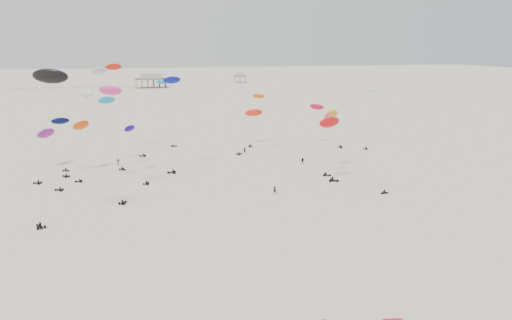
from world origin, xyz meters
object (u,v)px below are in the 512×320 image
object	(u,v)px
rig_9	(172,104)
pavilion_main	(151,82)
spectator_0	(275,193)
rig_0	(321,114)
rig_4	(109,111)
pavilion_small	(240,78)

from	to	relation	value
rig_9	pavilion_main	bearing A→B (deg)	9.21
pavilion_main	spectator_0	world-z (taller)	pavilion_main
rig_0	rig_4	size ratio (longest dim) A/B	0.73
pavilion_main	rig_4	distance (m)	226.31
rig_0	rig_9	size ratio (longest dim) A/B	0.63
pavilion_main	rig_4	world-z (taller)	rig_4
rig_0	spectator_0	bearing A→B (deg)	61.87
pavilion_main	rig_0	xyz separation A→B (m)	(41.80, -216.22, 4.92)
pavilion_main	rig_9	xyz separation A→B (m)	(-4.36, -235.87, 11.43)
pavilion_small	rig_9	distance (m)	276.34
pavilion_main	rig_0	bearing A→B (deg)	-79.06
pavilion_main	spectator_0	distance (m)	263.51
rig_4	rig_9	size ratio (longest dim) A/B	0.86
pavilion_main	rig_4	xyz separation A→B (m)	(-19.46, -225.29, 8.99)
rig_0	pavilion_main	bearing A→B (deg)	-76.23
pavilion_small	spectator_0	size ratio (longest dim) A/B	4.56
pavilion_main	rig_0	world-z (taller)	rig_0
pavilion_small	rig_0	size ratio (longest dim) A/B	0.63
rig_4	pavilion_small	bearing A→B (deg)	-150.19
rig_0	pavilion_small	bearing A→B (deg)	-93.71
rig_9	pavilion_small	bearing A→B (deg)	-5.36
pavilion_main	pavilion_small	size ratio (longest dim) A/B	2.33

